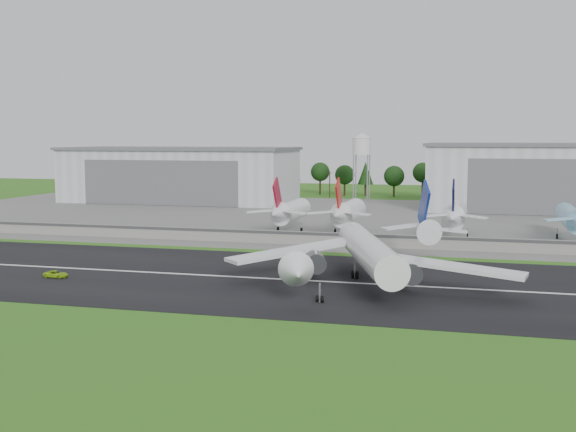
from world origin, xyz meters
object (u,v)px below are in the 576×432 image
(parked_jet_skyblue, at_px, (572,218))
(ground_vehicle, at_px, (56,274))
(parked_jet_navy, at_px, (454,215))
(parked_jet_red_b, at_px, (347,212))
(main_airliner, at_px, (368,259))
(parked_jet_red_a, at_px, (288,211))

(parked_jet_skyblue, bearing_deg, ground_vehicle, -141.81)
(parked_jet_navy, distance_m, parked_jet_skyblue, 30.75)
(ground_vehicle, distance_m, parked_jet_red_b, 87.91)
(main_airliner, xyz_separation_m, parked_jet_navy, (13.27, 67.00, 1.49))
(main_airliner, distance_m, parked_jet_navy, 68.32)
(parked_jet_red_b, xyz_separation_m, parked_jet_skyblue, (59.83, 4.96, -0.33))
(parked_jet_red_a, distance_m, parked_jet_navy, 46.34)
(parked_jet_red_a, bearing_deg, main_airliner, -63.73)
(main_airliner, distance_m, parked_jet_skyblue, 84.15)
(ground_vehicle, xyz_separation_m, parked_jet_navy, (72.88, 76.25, 5.61))
(main_airliner, distance_m, ground_vehicle, 60.46)
(main_airliner, relative_size, parked_jet_skyblue, 1.55)
(ground_vehicle, distance_m, parked_jet_navy, 105.62)
(ground_vehicle, distance_m, parked_jet_skyblue, 131.44)
(parked_jet_red_b, relative_size, parked_jet_navy, 1.00)
(ground_vehicle, height_order, parked_jet_navy, parked_jet_navy)
(parked_jet_red_a, height_order, parked_jet_red_b, parked_jet_red_b)
(ground_vehicle, xyz_separation_m, parked_jet_skyblue, (103.22, 81.20, 5.25))
(main_airliner, distance_m, parked_jet_red_a, 74.71)
(ground_vehicle, height_order, parked_jet_skyblue, parked_jet_skyblue)
(parked_jet_red_a, relative_size, parked_jet_skyblue, 0.84)
(ground_vehicle, relative_size, parked_jet_red_a, 0.15)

